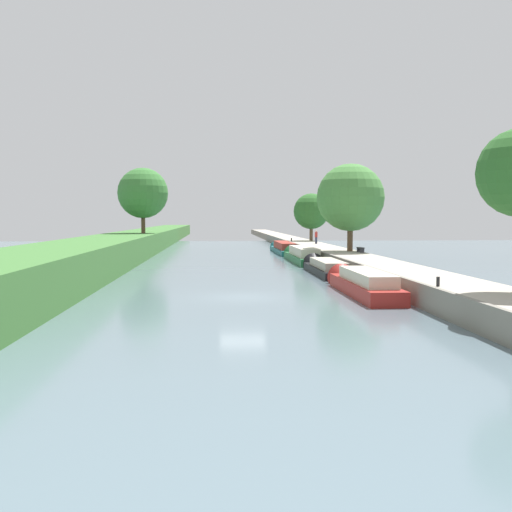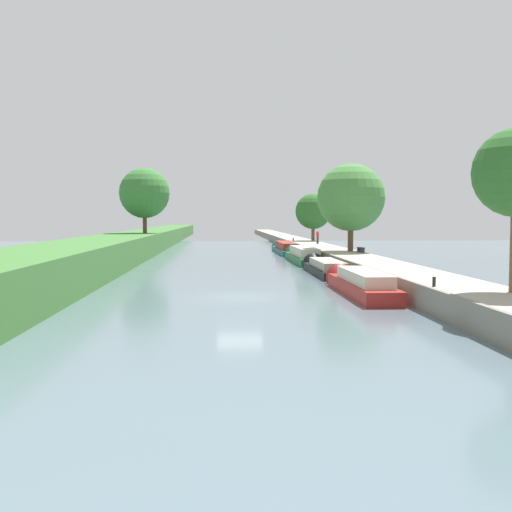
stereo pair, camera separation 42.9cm
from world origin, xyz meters
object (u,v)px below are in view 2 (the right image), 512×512
object	(u,v)px
narrowboat_red	(359,284)
mooring_bollard_far	(293,240)
narrowboat_teal	(284,248)
park_bench	(361,249)
narrowboat_green	(302,256)
person_walking	(318,237)
mooring_bollard_near	(434,282)
narrowboat_black	(324,268)

from	to	relation	value
narrowboat_red	mooring_bollard_far	world-z (taller)	mooring_bollard_far
narrowboat_teal	mooring_bollard_far	distance (m)	7.00
narrowboat_teal	mooring_bollard_far	xyz separation A→B (m)	(1.94, 6.68, 0.83)
narrowboat_red	park_bench	bearing A→B (deg)	76.15
narrowboat_green	person_walking	world-z (taller)	person_walking
person_walking	mooring_bollard_near	world-z (taller)	person_walking
person_walking	narrowboat_red	bearing A→B (deg)	-95.93
narrowboat_green	mooring_bollard_near	bearing A→B (deg)	-86.72
narrowboat_green	narrowboat_red	bearing A→B (deg)	-90.33
narrowboat_red	narrowboat_black	bearing A→B (deg)	89.16
narrowboat_black	mooring_bollard_far	distance (m)	33.96
narrowboat_red	narrowboat_green	distance (m)	24.66
mooring_bollard_far	person_walking	bearing A→B (deg)	-75.07
mooring_bollard_far	narrowboat_green	bearing A→B (deg)	-94.72
person_walking	mooring_bollard_near	xyz separation A→B (m)	(-2.07, -45.32, -0.65)
mooring_bollard_near	mooring_bollard_far	distance (m)	53.08
narrowboat_green	narrowboat_teal	size ratio (longest dim) A/B	0.91
narrowboat_green	park_bench	bearing A→B (deg)	-42.67
narrowboat_red	mooring_bollard_far	xyz separation A→B (m)	(1.94, 46.41, 0.82)
narrowboat_green	narrowboat_teal	bearing A→B (deg)	90.53
narrowboat_green	mooring_bollard_far	distance (m)	21.84
narrowboat_black	person_walking	world-z (taller)	person_walking
narrowboat_red	mooring_bollard_near	size ratio (longest dim) A/B	24.81
narrowboat_black	mooring_bollard_near	size ratio (longest dim) A/B	24.90
narrowboat_teal	narrowboat_green	bearing A→B (deg)	-89.47
narrowboat_teal	park_bench	distance (m)	20.18
narrowboat_black	mooring_bollard_far	bearing A→B (deg)	87.03
park_bench	person_walking	bearing A→B (deg)	93.01
narrowboat_teal	person_walking	bearing A→B (deg)	-15.16
narrowboat_red	narrowboat_teal	size ratio (longest dim) A/B	0.74
narrowboat_red	person_walking	xyz separation A→B (m)	(4.01, 38.65, 1.46)
park_bench	narrowboat_green	bearing A→B (deg)	137.33
mooring_bollard_near	narrowboat_red	bearing A→B (deg)	106.23
narrowboat_teal	narrowboat_black	bearing A→B (deg)	-89.62
narrowboat_red	narrowboat_teal	world-z (taller)	narrowboat_red
mooring_bollard_far	park_bench	distance (m)	26.38
person_walking	mooring_bollard_near	size ratio (longest dim) A/B	3.69
narrowboat_black	mooring_bollard_near	distance (m)	19.28
narrowboat_teal	person_walking	size ratio (longest dim) A/B	9.11
narrowboat_red	mooring_bollard_near	distance (m)	6.99
narrowboat_green	mooring_bollard_far	size ratio (longest dim) A/B	30.63
narrowboat_red	narrowboat_green	bearing A→B (deg)	89.67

